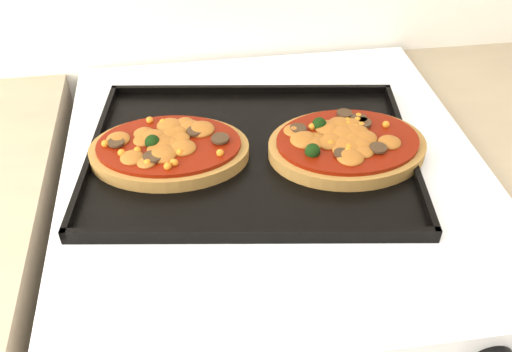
{
  "coord_description": "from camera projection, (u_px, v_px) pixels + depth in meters",
  "views": [
    {
      "loc": [
        -0.1,
        1.07,
        1.41
      ],
      "look_at": [
        -0.01,
        1.65,
        0.92
      ],
      "focal_mm": 40.0,
      "sensor_mm": 36.0,
      "label": 1
    }
  ],
  "objects": [
    {
      "name": "pizza_left",
      "position": [
        169.0,
        148.0,
        0.78
      ],
      "size": [
        0.23,
        0.17,
        0.03
      ],
      "primitive_type": null,
      "rotation": [
        0.0,
        0.0,
        -0.1
      ],
      "color": "#A57C39",
      "rests_on": "baking_tray"
    },
    {
      "name": "pizza_right",
      "position": [
        347.0,
        144.0,
        0.79
      ],
      "size": [
        0.23,
        0.17,
        0.03
      ],
      "primitive_type": null,
      "rotation": [
        0.0,
        0.0,
        -0.03
      ],
      "color": "#A57C39",
      "rests_on": "baking_tray"
    },
    {
      "name": "stove",
      "position": [
        269.0,
        341.0,
        1.1
      ],
      "size": [
        0.6,
        0.6,
        0.91
      ],
      "primitive_type": "cube",
      "color": "silver",
      "rests_on": "floor"
    },
    {
      "name": "baking_tray",
      "position": [
        251.0,
        152.0,
        0.8
      ],
      "size": [
        0.49,
        0.39,
        0.02
      ],
      "primitive_type": "cube",
      "rotation": [
        0.0,
        0.0,
        -0.14
      ],
      "color": "black",
      "rests_on": "stove"
    }
  ]
}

